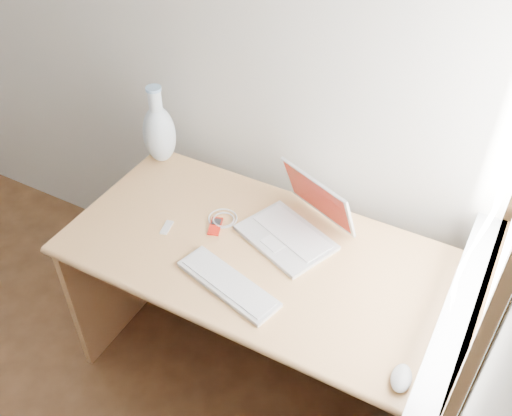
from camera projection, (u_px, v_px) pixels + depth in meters
The scene contains 8 objects.
desk at pixel (271, 277), 2.17m from camera, with size 1.37×0.69×0.73m.
laptop at pixel (292, 222), 2.02m from camera, with size 0.38×0.37×0.22m.
external_keyboard at pixel (228, 284), 1.85m from camera, with size 0.39×0.21×0.02m.
mouse at pixel (401, 378), 1.58m from camera, with size 0.06×0.10×0.03m, color silver.
ipod at pixel (215, 226), 2.07m from camera, with size 0.07×0.10×0.01m.
cable_coil at pixel (223, 218), 2.10m from camera, with size 0.11×0.11×0.01m, color white.
remote at pixel (167, 227), 2.07m from camera, with size 0.03×0.07×0.01m, color white.
vase at pixel (159, 132), 2.29m from camera, with size 0.13×0.13×0.34m.
Camera 1 is at (1.67, 0.07, 2.14)m, focal length 40.00 mm.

